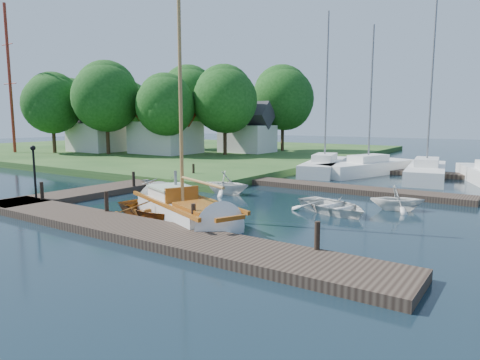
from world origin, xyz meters
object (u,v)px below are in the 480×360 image
Objects in this scene: mooring_post_2 at (194,215)px; tender_c at (333,204)px; lamp_post at (34,164)px; marina_boat_2 at (426,171)px; mooring_post_0 at (42,191)px; house_a at (165,129)px; sailboat at (187,212)px; tree_1 at (106,97)px; house_c at (247,132)px; tree_5 at (128,107)px; marina_boat_1 at (368,167)px; tender_a at (164,182)px; mooring_post_5 at (193,170)px; radio_mast at (10,79)px; tree_3 at (225,100)px; tender_d at (397,197)px; tree_6 at (69,105)px; mooring_post_3 at (317,236)px; house_b at (98,130)px; tender_b at (227,182)px; dinghy at (160,207)px; tree_4 at (189,98)px; mooring_post_4 at (134,179)px; marina_boat_0 at (324,165)px; tree_2 at (166,105)px; tree_0 at (52,103)px; mooring_post_1 at (106,201)px.

tender_c is (2.49, 6.11, -0.33)m from mooring_post_2.
marina_boat_2 is (13.19, 19.14, -1.29)m from lamp_post.
mooring_post_0 is 24.54m from house_a.
sailboat is 1.07× the size of tree_1.
house_c reaches higher than mooring_post_2.
tree_5 reaches higher than tender_c.
marina_boat_1 reaches higher than house_c.
tender_a is at bearing -69.12° from house_c.
radio_mast is at bearing 173.66° from mooring_post_5.
marina_boat_1 is at bearing -12.90° from tree_3.
house_a is (-26.13, 12.90, 2.37)m from tender_d.
tree_6 reaches higher than tender_d.
tender_d is 0.27× the size of tree_6.
mooring_post_3 is 0.05× the size of radio_mast.
mooring_post_3 is 39.00m from house_b.
tender_b is (-2.28, 5.77, 0.32)m from sailboat.
tree_3 reaches higher than tree_6.
tender_a is 0.43× the size of tree_3.
tree_3 is (-12.68, 21.79, 5.36)m from dinghy.
tree_4 reaches higher than tree_6.
tender_a is 12.42m from tender_d.
tender_b is (4.64, 2.21, -0.04)m from mooring_post_4.
tender_c is at bearing -168.41° from marina_boat_0.
tree_3 reaches higher than mooring_post_0.
tree_2 is at bearing 44.94° from tender_b.
sailboat is at bearing -24.45° from tree_0.
mooring_post_2 is 43.29m from tree_6.
mooring_post_5 is 0.21× the size of tender_a.
mooring_post_1 is at bearing 0.00° from lamp_post.
tree_4 is at bearing 135.99° from mooring_post_3.
house_b reaches higher than mooring_post_4.
tender_a is (-7.68, 6.50, -0.31)m from mooring_post_2.
mooring_post_2 is 0.36× the size of tender_d.
tender_d is at bearing -43.19° from house_c.
marina_boat_2 is 20.84m from house_c.
tree_5 reaches higher than house_c.
lamp_post is 0.28× the size of tree_3.
sailboat reaches higher than house_b.
mooring_post_2 reaches higher than dinghy.
tree_0 is at bearing -149.24° from house_a.
tender_b is at bearing 25.48° from mooring_post_4.
marina_boat_1 is at bearing -3.86° from house_a.
tree_2 is (-17.92, 17.60, 4.91)m from sailboat.
tree_6 reaches higher than mooring_post_4.
marina_boat_0 is at bearing 72.79° from mooring_post_0.
tender_c is at bearing 72.19° from sailboat.
house_b is at bearing 154.02° from tree_1.
marina_boat_0 reaches higher than tender_a.
mooring_post_0 is 5.02m from mooring_post_4.
radio_mast is at bearing 153.87° from mooring_post_0.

